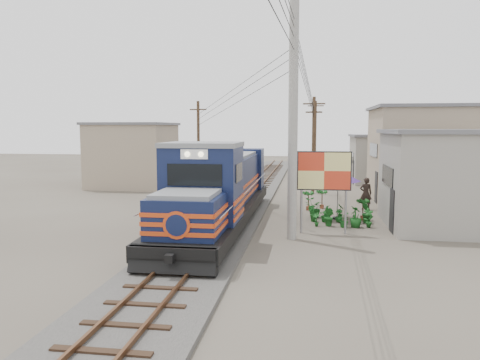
% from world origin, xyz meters
% --- Properties ---
extents(ground, '(120.00, 120.00, 0.00)m').
position_xyz_m(ground, '(0.00, 0.00, 0.00)').
color(ground, '#473F35').
rests_on(ground, ground).
extents(ballast, '(3.60, 70.00, 0.16)m').
position_xyz_m(ballast, '(0.00, 10.00, 0.08)').
color(ballast, '#595651').
rests_on(ballast, ground).
extents(track, '(1.15, 70.00, 0.12)m').
position_xyz_m(track, '(0.00, 10.00, 0.26)').
color(track, '#51331E').
rests_on(track, ground).
extents(locomotive, '(3.01, 16.39, 4.06)m').
position_xyz_m(locomotive, '(0.00, 1.50, 1.77)').
color(locomotive, black).
rests_on(locomotive, ground).
extents(utility_pole_main, '(0.40, 0.40, 10.00)m').
position_xyz_m(utility_pole_main, '(3.50, -0.50, 5.00)').
color(utility_pole_main, '#9E9B93').
rests_on(utility_pole_main, ground).
extents(wooden_pole_mid, '(1.60, 0.24, 7.00)m').
position_xyz_m(wooden_pole_mid, '(4.50, 14.00, 3.68)').
color(wooden_pole_mid, '#4C3826').
rests_on(wooden_pole_mid, ground).
extents(wooden_pole_far, '(1.60, 0.24, 7.50)m').
position_xyz_m(wooden_pole_far, '(4.80, 28.00, 3.93)').
color(wooden_pole_far, '#4C3826').
rests_on(wooden_pole_far, ground).
extents(wooden_pole_left, '(1.60, 0.24, 7.00)m').
position_xyz_m(wooden_pole_left, '(-5.00, 18.00, 3.68)').
color(wooden_pole_left, '#4C3826').
rests_on(wooden_pole_left, ground).
extents(power_lines, '(9.65, 19.00, 3.30)m').
position_xyz_m(power_lines, '(-0.14, 8.49, 7.56)').
color(power_lines, black).
rests_on(power_lines, ground).
extents(shophouse_front, '(7.35, 6.30, 4.70)m').
position_xyz_m(shophouse_front, '(11.50, 3.00, 2.36)').
color(shophouse_front, gray).
rests_on(shophouse_front, ground).
extents(shophouse_mid, '(8.40, 7.35, 6.20)m').
position_xyz_m(shophouse_mid, '(12.50, 12.00, 3.11)').
color(shophouse_mid, gray).
rests_on(shophouse_mid, ground).
extents(shophouse_back, '(6.30, 6.30, 4.20)m').
position_xyz_m(shophouse_back, '(11.00, 22.00, 2.11)').
color(shophouse_back, gray).
rests_on(shophouse_back, ground).
extents(shophouse_left, '(6.30, 6.30, 5.20)m').
position_xyz_m(shophouse_left, '(-10.00, 16.00, 2.61)').
color(shophouse_left, gray).
rests_on(shophouse_left, ground).
extents(billboard, '(2.42, 0.15, 3.73)m').
position_xyz_m(billboard, '(4.87, 0.80, 2.76)').
color(billboard, '#99999E').
rests_on(billboard, ground).
extents(market_umbrella, '(2.48, 2.48, 2.60)m').
position_xyz_m(market_umbrella, '(5.71, 4.35, 2.29)').
color(market_umbrella, black).
rests_on(market_umbrella, ground).
extents(vendor, '(0.71, 0.48, 1.90)m').
position_xyz_m(vendor, '(7.53, 7.55, 0.95)').
color(vendor, black).
rests_on(vendor, ground).
extents(plant_nursery, '(3.43, 3.14, 1.08)m').
position_xyz_m(plant_nursery, '(5.54, 3.45, 0.46)').
color(plant_nursery, '#17531B').
rests_on(plant_nursery, ground).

